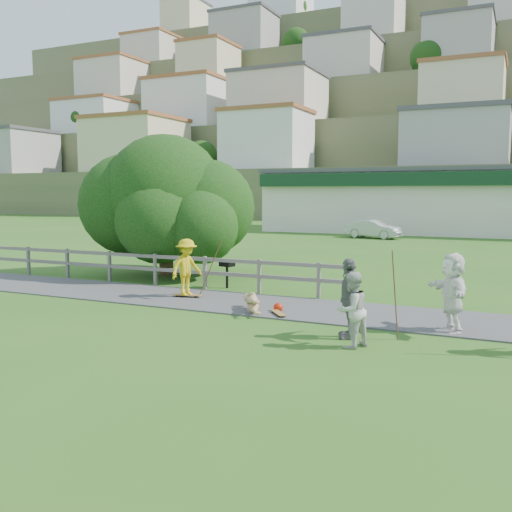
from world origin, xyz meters
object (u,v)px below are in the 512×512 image
object	(u,v)px
tree	(166,222)
car_silver	(374,229)
skater_rider	(187,270)
bbq	(227,274)
spectator_b	(349,298)
spectator_a	(352,310)
spectator_d	(452,293)
skater_fallen	(253,302)

from	to	relation	value
tree	car_silver	bearing A→B (deg)	81.78
skater_rider	bbq	size ratio (longest dim) A/B	1.75
spectator_b	tree	xyz separation A→B (m)	(-9.14, 6.45, 1.18)
spectator_a	spectator_b	world-z (taller)	spectator_b
spectator_b	car_silver	size ratio (longest dim) A/B	0.46
spectator_d	car_silver	world-z (taller)	spectator_d
skater_rider	spectator_b	xyz separation A→B (m)	(5.79, -2.58, 0.04)
tree	bbq	xyz separation A→B (m)	(3.59, -1.72, -1.58)
spectator_d	bbq	world-z (taller)	spectator_d
spectator_b	tree	size ratio (longest dim) A/B	0.24
spectator_b	bbq	xyz separation A→B (m)	(-5.55, 4.74, -0.41)
skater_fallen	car_silver	xyz separation A→B (m)	(-2.99, 26.33, 0.36)
spectator_d	bbq	size ratio (longest dim) A/B	1.89
spectator_b	bbq	bearing A→B (deg)	-148.20
skater_fallen	tree	bearing A→B (deg)	107.84
spectator_d	bbq	bearing A→B (deg)	-142.33
spectator_d	tree	distance (m)	12.25
car_silver	tree	xyz separation A→B (m)	(-3.09, -21.38, 1.43)
skater_fallen	spectator_a	bearing A→B (deg)	-66.81
skater_rider	tree	distance (m)	5.26
skater_rider	spectator_b	size ratio (longest dim) A/B	0.96
skater_fallen	tree	world-z (taller)	tree
skater_fallen	spectator_a	world-z (taller)	spectator_a
car_silver	skater_rider	bearing A→B (deg)	-165.08
car_silver	skater_fallen	bearing A→B (deg)	-159.19
spectator_b	bbq	size ratio (longest dim) A/B	1.83
skater_rider	tree	world-z (taller)	tree
skater_rider	skater_fallen	size ratio (longest dim) A/B	1.10
spectator_b	tree	distance (m)	11.25
skater_rider	spectator_d	distance (m)	7.88
spectator_a	spectator_b	xyz separation A→B (m)	(-0.27, 0.74, 0.10)
skater_fallen	car_silver	world-z (taller)	car_silver
spectator_b	skater_fallen	bearing A→B (deg)	-133.81
skater_rider	skater_fallen	distance (m)	2.99
skater_rider	spectator_d	bearing A→B (deg)	-79.34
spectator_a	car_silver	xyz separation A→B (m)	(-6.32, 28.57, -0.15)
skater_rider	car_silver	bearing A→B (deg)	19.08
spectator_a	car_silver	bearing A→B (deg)	-140.14
spectator_d	tree	world-z (taller)	tree
skater_fallen	spectator_a	xyz separation A→B (m)	(3.34, -2.24, 0.51)
car_silver	tree	size ratio (longest dim) A/B	0.52
skater_fallen	car_silver	distance (m)	26.50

